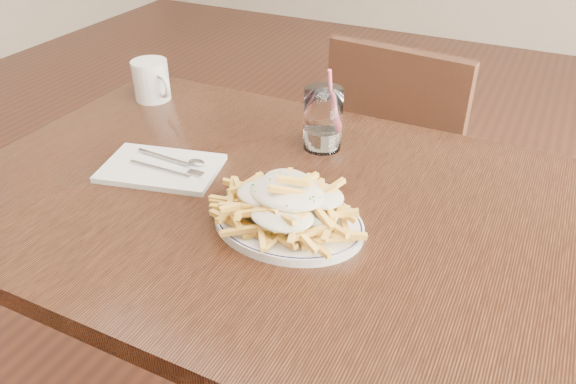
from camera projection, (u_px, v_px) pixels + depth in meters
The scene contains 8 objects.
table at pixel (274, 230), 1.08m from camera, with size 1.20×0.80×0.75m.
chair_far at pixel (400, 160), 1.69m from camera, with size 0.43×0.43×0.85m.
fries_plate at pixel (288, 222), 0.95m from camera, with size 0.32×0.30×0.02m.
loaded_fries at pixel (288, 199), 0.92m from camera, with size 0.26×0.21×0.07m.
napkin at pixel (161, 168), 1.11m from camera, with size 0.23×0.15×0.01m, color silver.
cutlery at pixel (162, 163), 1.11m from camera, with size 0.18×0.06×0.01m.
water_glass at pixel (323, 122), 1.16m from camera, with size 0.08×0.08×0.18m.
coffee_mug at pixel (152, 80), 1.38m from camera, with size 0.12×0.09×0.10m.
Camera 1 is at (0.41, -0.76, 1.32)m, focal length 35.00 mm.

